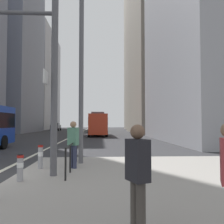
# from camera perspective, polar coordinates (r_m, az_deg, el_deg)

# --- Properties ---
(ground_plane) EXTENTS (160.00, 160.00, 0.00)m
(ground_plane) POSITION_cam_1_polar(r_m,az_deg,el_deg) (28.70, -10.67, -6.31)
(ground_plane) COLOR #303033
(median_island) EXTENTS (9.00, 10.00, 0.15)m
(median_island) POSITION_cam_1_polar(r_m,az_deg,el_deg) (7.79, 10.02, -15.88)
(median_island) COLOR gray
(median_island) RESTS_ON ground
(lane_centre_line) EXTENTS (0.20, 80.00, 0.01)m
(lane_centre_line) POSITION_cam_1_polar(r_m,az_deg,el_deg) (38.62, -8.68, -5.36)
(lane_centre_line) COLOR beige
(lane_centre_line) RESTS_ON ground
(office_tower_left_mid) EXTENTS (12.55, 16.83, 34.00)m
(office_tower_left_mid) POSITION_cam_1_polar(r_m,az_deg,el_deg) (56.65, -23.98, 13.09)
(office_tower_left_mid) COLOR slate
(office_tower_left_mid) RESTS_ON ground
(office_tower_left_far) EXTENTS (10.87, 24.89, 29.96)m
(office_tower_left_far) POSITION_cam_1_polar(r_m,az_deg,el_deg) (79.97, -17.41, 6.93)
(office_tower_left_far) COLOR #9E9EA3
(office_tower_left_far) RESTS_ON ground
(office_tower_right_mid) EXTENTS (13.41, 20.70, 41.43)m
(office_tower_right_mid) POSITION_cam_1_polar(r_m,az_deg,el_deg) (52.60, 12.40, 18.43)
(office_tower_right_mid) COLOR gray
(office_tower_right_mid) RESTS_ON ground
(office_tower_right_far) EXTENTS (10.43, 16.21, 46.68)m
(office_tower_right_far) POSITION_cam_1_polar(r_m,az_deg,el_deg) (74.11, 7.64, 14.24)
(office_tower_right_far) COLOR gray
(office_tower_right_far) RESTS_ON ground
(city_bus_red_receding) EXTENTS (2.89, 10.92, 3.40)m
(city_bus_red_receding) POSITION_cam_1_polar(r_m,az_deg,el_deg) (36.37, -3.47, -2.67)
(city_bus_red_receding) COLOR red
(city_bus_red_receding) RESTS_ON ground
(car_oncoming_mid) EXTENTS (2.14, 4.37, 1.94)m
(car_oncoming_mid) POSITION_cam_1_polar(r_m,az_deg,el_deg) (60.91, -13.10, -3.39)
(car_oncoming_mid) COLOR black
(car_oncoming_mid) RESTS_ON ground
(car_receding_near) EXTENTS (2.21, 4.40, 1.94)m
(car_receding_near) POSITION_cam_1_polar(r_m,az_deg,el_deg) (51.28, -3.72, -3.60)
(car_receding_near) COLOR #B2A899
(car_receding_near) RESTS_ON ground
(car_receding_far) EXTENTS (2.16, 4.55, 1.94)m
(car_receding_far) POSITION_cam_1_polar(r_m,az_deg,el_deg) (54.14, -2.59, -3.55)
(car_receding_far) COLOR gold
(car_receding_far) RESTS_ON ground
(street_lamp_post) EXTENTS (5.50, 0.32, 8.00)m
(street_lamp_post) POSITION_cam_1_polar(r_m,az_deg,el_deg) (11.06, -7.21, 15.38)
(street_lamp_post) COLOR #56565B
(street_lamp_post) RESTS_ON median_island
(bollard_right) EXTENTS (0.20, 0.20, 0.77)m
(bollard_right) POSITION_cam_1_polar(r_m,az_deg,el_deg) (7.84, -20.81, -11.90)
(bollard_right) COLOR #99999E
(bollard_right) RESTS_ON median_island
(bollard_back) EXTENTS (0.20, 0.20, 0.88)m
(bollard_back) POSITION_cam_1_polar(r_m,az_deg,el_deg) (9.66, -16.48, -9.80)
(bollard_back) COLOR #99999E
(bollard_back) RESTS_ON median_island
(pedestrian_railing) EXTENTS (0.06, 3.58, 0.98)m
(pedestrian_railing) POSITION_cam_1_polar(r_m,az_deg,el_deg) (9.24, -9.35, -8.88)
(pedestrian_railing) COLOR black
(pedestrian_railing) RESTS_ON median_island
(pedestrian_walking) EXTENTS (0.37, 0.44, 1.70)m
(pedestrian_walking) POSITION_cam_1_polar(r_m,az_deg,el_deg) (3.85, 6.07, -14.22)
(pedestrian_walking) COLOR #423D38
(pedestrian_walking) RESTS_ON median_island
(pedestrian_far) EXTENTS (0.45, 0.39, 1.78)m
(pedestrian_far) POSITION_cam_1_polar(r_m,az_deg,el_deg) (9.43, -9.13, -6.96)
(pedestrian_far) COLOR #2D334C
(pedestrian_far) RESTS_ON median_island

